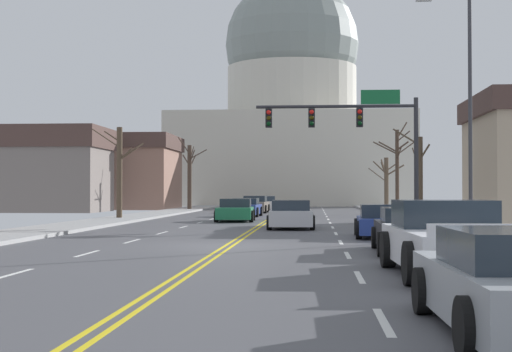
{
  "coord_description": "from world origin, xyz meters",
  "views": [
    {
      "loc": [
        2.59,
        -23.82,
        1.69
      ],
      "look_at": [
        -1.29,
        28.81,
        2.72
      ],
      "focal_mm": 54.31,
      "sensor_mm": 36.0,
      "label": 1
    }
  ],
  "objects_px": {
    "sedan_oncoming_01": "(246,208)",
    "pickup_truck_near_03": "(450,241)",
    "signal_gantry": "(357,127)",
    "sedan_oncoming_00": "(235,211)",
    "sedan_oncoming_03": "(266,203)",
    "sedan_near_01": "(382,222)",
    "street_lamp_right": "(464,93)",
    "sedan_near_02": "(411,231)",
    "sedan_near_00": "(291,215)",
    "sedan_oncoming_02": "(255,205)"
  },
  "relations": [
    {
      "from": "signal_gantry",
      "to": "sedan_oncoming_00",
      "type": "height_order",
      "value": "signal_gantry"
    },
    {
      "from": "sedan_near_02",
      "to": "sedan_oncoming_00",
      "type": "height_order",
      "value": "sedan_oncoming_00"
    },
    {
      "from": "street_lamp_right",
      "to": "sedan_oncoming_03",
      "type": "bearing_deg",
      "value": 103.19
    },
    {
      "from": "pickup_truck_near_03",
      "to": "sedan_oncoming_02",
      "type": "bearing_deg",
      "value": 99.3
    },
    {
      "from": "signal_gantry",
      "to": "sedan_near_00",
      "type": "xyz_separation_m",
      "value": [
        -3.14,
        -3.1,
        -4.22
      ]
    },
    {
      "from": "sedan_near_01",
      "to": "sedan_near_02",
      "type": "relative_size",
      "value": 0.92
    },
    {
      "from": "signal_gantry",
      "to": "pickup_truck_near_03",
      "type": "relative_size",
      "value": 1.42
    },
    {
      "from": "pickup_truck_near_03",
      "to": "sedan_oncoming_03",
      "type": "bearing_deg",
      "value": 97.45
    },
    {
      "from": "sedan_near_00",
      "to": "sedan_near_01",
      "type": "bearing_deg",
      "value": -60.68
    },
    {
      "from": "signal_gantry",
      "to": "sedan_near_00",
      "type": "height_order",
      "value": "signal_gantry"
    },
    {
      "from": "sedan_near_02",
      "to": "pickup_truck_near_03",
      "type": "bearing_deg",
      "value": -89.52
    },
    {
      "from": "sedan_oncoming_01",
      "to": "pickup_truck_near_03",
      "type": "bearing_deg",
      "value": -78.51
    },
    {
      "from": "sedan_oncoming_00",
      "to": "sedan_oncoming_02",
      "type": "distance_m",
      "value": 17.12
    },
    {
      "from": "signal_gantry",
      "to": "sedan_near_02",
      "type": "distance_m",
      "value": 17.0
    },
    {
      "from": "sedan_near_02",
      "to": "pickup_truck_near_03",
      "type": "distance_m",
      "value": 5.71
    },
    {
      "from": "sedan_oncoming_02",
      "to": "sedan_near_01",
      "type": "bearing_deg",
      "value": -77.44
    },
    {
      "from": "street_lamp_right",
      "to": "pickup_truck_near_03",
      "type": "relative_size",
      "value": 1.56
    },
    {
      "from": "signal_gantry",
      "to": "sedan_oncoming_03",
      "type": "relative_size",
      "value": 1.72
    },
    {
      "from": "street_lamp_right",
      "to": "sedan_oncoming_03",
      "type": "height_order",
      "value": "street_lamp_right"
    },
    {
      "from": "signal_gantry",
      "to": "sedan_oncoming_03",
      "type": "bearing_deg",
      "value": 101.58
    },
    {
      "from": "pickup_truck_near_03",
      "to": "sedan_oncoming_00",
      "type": "relative_size",
      "value": 1.26
    },
    {
      "from": "sedan_oncoming_01",
      "to": "sedan_oncoming_03",
      "type": "distance_m",
      "value": 17.55
    },
    {
      "from": "sedan_near_01",
      "to": "sedan_oncoming_03",
      "type": "relative_size",
      "value": 0.94
    },
    {
      "from": "sedan_near_02",
      "to": "sedan_oncoming_02",
      "type": "height_order",
      "value": "sedan_oncoming_02"
    },
    {
      "from": "sedan_oncoming_00",
      "to": "signal_gantry",
      "type": "bearing_deg",
      "value": -38.35
    },
    {
      "from": "signal_gantry",
      "to": "sedan_oncoming_01",
      "type": "distance_m",
      "value": 15.59
    },
    {
      "from": "sedan_near_01",
      "to": "sedan_oncoming_00",
      "type": "bearing_deg",
      "value": 115.31
    },
    {
      "from": "sedan_oncoming_00",
      "to": "pickup_truck_near_03",
      "type": "bearing_deg",
      "value": -75.45
    },
    {
      "from": "street_lamp_right",
      "to": "sedan_near_02",
      "type": "xyz_separation_m",
      "value": [
        -2.69,
        -6.52,
        -4.6
      ]
    },
    {
      "from": "sedan_near_02",
      "to": "sedan_oncoming_01",
      "type": "relative_size",
      "value": 1.09
    },
    {
      "from": "pickup_truck_near_03",
      "to": "street_lamp_right",
      "type": "bearing_deg",
      "value": 77.81
    },
    {
      "from": "sedan_oncoming_03",
      "to": "sedan_oncoming_02",
      "type": "bearing_deg",
      "value": -92.08
    },
    {
      "from": "sedan_near_01",
      "to": "sedan_oncoming_02",
      "type": "relative_size",
      "value": 0.92
    },
    {
      "from": "sedan_near_01",
      "to": "sedan_oncoming_00",
      "type": "height_order",
      "value": "sedan_oncoming_00"
    },
    {
      "from": "sedan_oncoming_02",
      "to": "street_lamp_right",
      "type": "bearing_deg",
      "value": -72.88
    },
    {
      "from": "signal_gantry",
      "to": "sedan_oncoming_00",
      "type": "xyz_separation_m",
      "value": [
        -6.48,
        5.13,
        -4.24
      ]
    },
    {
      "from": "sedan_near_00",
      "to": "pickup_truck_near_03",
      "type": "height_order",
      "value": "pickup_truck_near_03"
    },
    {
      "from": "signal_gantry",
      "to": "sedan_oncoming_01",
      "type": "height_order",
      "value": "signal_gantry"
    },
    {
      "from": "sedan_oncoming_01",
      "to": "sedan_oncoming_03",
      "type": "xyz_separation_m",
      "value": [
        0.28,
        17.55,
        0.02
      ]
    },
    {
      "from": "street_lamp_right",
      "to": "pickup_truck_near_03",
      "type": "height_order",
      "value": "street_lamp_right"
    },
    {
      "from": "sedan_near_02",
      "to": "sedan_oncoming_02",
      "type": "xyz_separation_m",
      "value": [
        -7.23,
        38.7,
        0.02
      ]
    },
    {
      "from": "sedan_near_00",
      "to": "sedan_oncoming_00",
      "type": "xyz_separation_m",
      "value": [
        -3.34,
        8.23,
        -0.02
      ]
    },
    {
      "from": "pickup_truck_near_03",
      "to": "sedan_oncoming_00",
      "type": "height_order",
      "value": "pickup_truck_near_03"
    },
    {
      "from": "street_lamp_right",
      "to": "sedan_near_02",
      "type": "bearing_deg",
      "value": -112.42
    },
    {
      "from": "signal_gantry",
      "to": "sedan_oncoming_00",
      "type": "bearing_deg",
      "value": 141.65
    },
    {
      "from": "sedan_near_00",
      "to": "sedan_near_01",
      "type": "relative_size",
      "value": 1.03
    },
    {
      "from": "street_lamp_right",
      "to": "sedan_near_00",
      "type": "xyz_separation_m",
      "value": [
        -6.39,
        6.84,
        -4.58
      ]
    },
    {
      "from": "signal_gantry",
      "to": "sedan_near_00",
      "type": "relative_size",
      "value": 1.78
    },
    {
      "from": "street_lamp_right",
      "to": "sedan_oncoming_01",
      "type": "xyz_separation_m",
      "value": [
        -9.88,
        23.39,
        -4.62
      ]
    },
    {
      "from": "signal_gantry",
      "to": "pickup_truck_near_03",
      "type": "distance_m",
      "value": 22.55
    }
  ]
}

